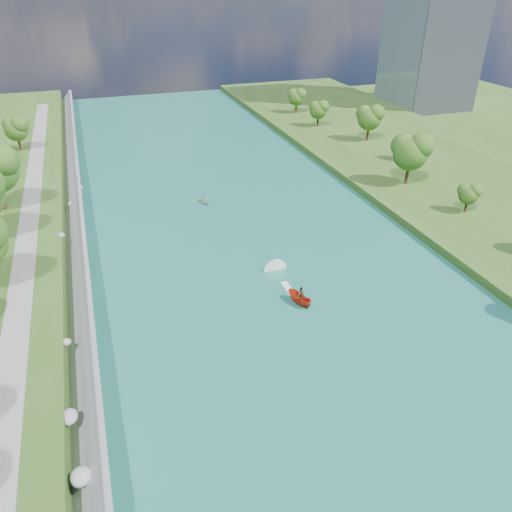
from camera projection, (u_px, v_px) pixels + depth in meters
name	position (u px, v px, depth m)	size (l,w,h in m)	color
ground	(307.00, 335.00, 60.65)	(260.00, 260.00, 0.00)	#2D5119
river_water	(254.00, 257.00, 77.00)	(55.00, 240.00, 0.10)	#1A6655
berm_east	(512.00, 209.00, 90.53)	(44.00, 240.00, 1.50)	#2D5119
riprap_bank	(78.00, 280.00, 68.12)	(4.30, 236.00, 4.26)	slate
riverside_path	(23.00, 274.00, 66.14)	(3.00, 200.00, 0.10)	gray
office_tower	(438.00, 2.00, 146.54)	(22.00, 22.00, 60.00)	gray
trees_east	(452.00, 173.00, 90.46)	(18.80, 138.19, 11.90)	#294E14
motorboat	(295.00, 293.00, 67.20)	(3.60, 18.97, 2.08)	#B4250E
raft	(204.00, 201.00, 94.40)	(2.83, 3.31, 1.50)	gray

